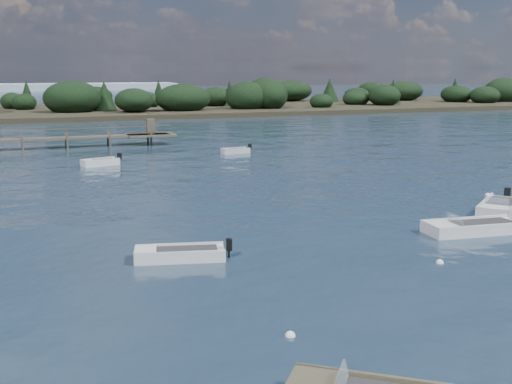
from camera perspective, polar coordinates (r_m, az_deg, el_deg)
name	(u,v)px	position (r m, az deg, el deg)	size (l,w,h in m)	color
ground	(98,135)	(80.81, -13.84, 4.96)	(400.00, 400.00, 0.00)	#152433
dinghy_mid_white_a	(473,229)	(33.54, 18.76, -3.17)	(5.36, 2.35, 1.24)	silver
dinghy_mid_white_b	(499,209)	(38.96, 20.82, -1.38)	(4.74, 4.33, 1.26)	silver
tender_far_white	(100,164)	(55.17, -13.66, 2.48)	(3.48, 1.96, 1.17)	silver
tender_far_grey_b	(235,152)	(61.40, -1.84, 3.60)	(3.04, 1.30, 1.03)	#ABB1B3
dinghy_mid_grey	(180,256)	(27.61, -6.79, -5.67)	(4.21, 2.28, 1.04)	silver
buoy_a	(290,336)	(19.99, 3.06, -12.67)	(0.32, 0.32, 0.32)	white
buoy_b	(440,263)	(28.02, 16.02, -6.09)	(0.32, 0.32, 0.32)	white
buoy_d	(488,195)	(43.64, 19.90, -0.28)	(0.32, 0.32, 0.32)	white
far_headland	(203,100)	(124.91, -4.70, 8.15)	(190.00, 40.00, 5.80)	black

